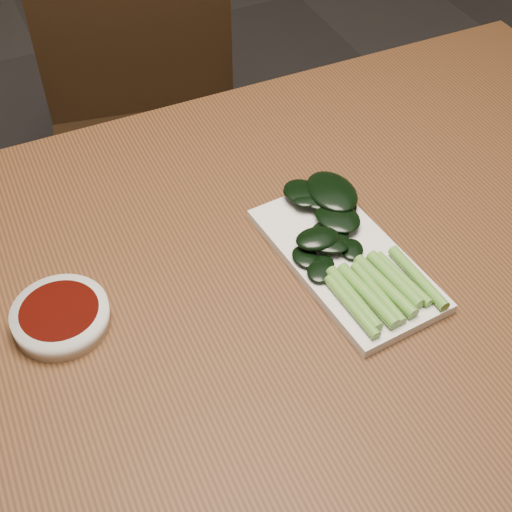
{
  "coord_description": "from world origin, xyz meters",
  "views": [
    {
      "loc": [
        -0.27,
        -0.56,
        1.43
      ],
      "look_at": [
        0.0,
        0.02,
        0.76
      ],
      "focal_mm": 50.0,
      "sensor_mm": 36.0,
      "label": 1
    }
  ],
  "objects_px": {
    "chair_far": "(150,125)",
    "sauce_bowl": "(61,316)",
    "gai_lan": "(343,237)",
    "serving_plate": "(345,259)",
    "table": "(261,306)"
  },
  "relations": [
    {
      "from": "gai_lan",
      "to": "serving_plate",
      "type": "bearing_deg",
      "value": -106.87
    },
    {
      "from": "sauce_bowl",
      "to": "gai_lan",
      "type": "bearing_deg",
      "value": -5.36
    },
    {
      "from": "table",
      "to": "chair_far",
      "type": "bearing_deg",
      "value": 84.9
    },
    {
      "from": "sauce_bowl",
      "to": "table",
      "type": "bearing_deg",
      "value": -5.02
    },
    {
      "from": "chair_far",
      "to": "gai_lan",
      "type": "bearing_deg",
      "value": -75.68
    },
    {
      "from": "chair_far",
      "to": "sauce_bowl",
      "type": "height_order",
      "value": "chair_far"
    },
    {
      "from": "sauce_bowl",
      "to": "serving_plate",
      "type": "distance_m",
      "value": 0.37
    },
    {
      "from": "table",
      "to": "sauce_bowl",
      "type": "xyz_separation_m",
      "value": [
        -0.26,
        0.02,
        0.09
      ]
    },
    {
      "from": "serving_plate",
      "to": "table",
      "type": "bearing_deg",
      "value": 162.83
    },
    {
      "from": "table",
      "to": "gai_lan",
      "type": "xyz_separation_m",
      "value": [
        0.11,
        -0.01,
        0.1
      ]
    },
    {
      "from": "chair_far",
      "to": "sauce_bowl",
      "type": "relative_size",
      "value": 7.63
    },
    {
      "from": "table",
      "to": "gai_lan",
      "type": "bearing_deg",
      "value": -6.15
    },
    {
      "from": "sauce_bowl",
      "to": "gai_lan",
      "type": "distance_m",
      "value": 0.37
    },
    {
      "from": "chair_far",
      "to": "serving_plate",
      "type": "height_order",
      "value": "chair_far"
    },
    {
      "from": "chair_far",
      "to": "gai_lan",
      "type": "relative_size",
      "value": 3.09
    }
  ]
}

